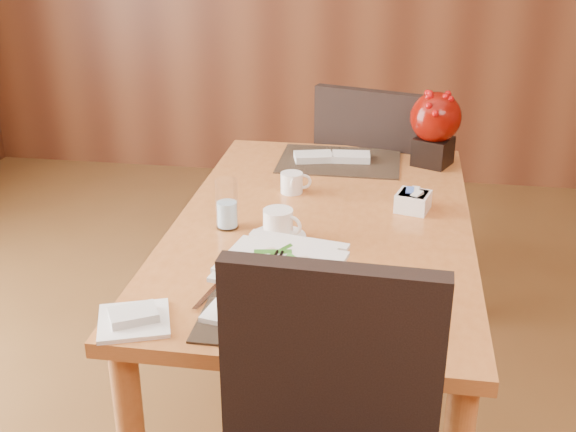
% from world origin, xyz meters
% --- Properties ---
extents(dining_table, '(0.90, 1.50, 0.75)m').
position_xyz_m(dining_table, '(0.00, 0.60, 0.65)').
color(dining_table, '#C07035').
rests_on(dining_table, ground).
extents(placemat_near, '(0.45, 0.33, 0.01)m').
position_xyz_m(placemat_near, '(0.00, 0.05, 0.75)').
color(placemat_near, black).
rests_on(placemat_near, dining_table).
extents(placemat_far, '(0.45, 0.33, 0.01)m').
position_xyz_m(placemat_far, '(0.00, 1.15, 0.75)').
color(placemat_far, black).
rests_on(placemat_far, dining_table).
extents(soup_setting, '(0.35, 0.35, 0.12)m').
position_xyz_m(soup_setting, '(-0.04, 0.09, 0.81)').
color(soup_setting, white).
rests_on(soup_setting, dining_table).
extents(coffee_cup, '(0.16, 0.16, 0.09)m').
position_xyz_m(coffee_cup, '(-0.11, 0.45, 0.79)').
color(coffee_cup, white).
rests_on(coffee_cup, dining_table).
extents(water_glass, '(0.07, 0.07, 0.15)m').
position_xyz_m(water_glass, '(-0.28, 0.51, 0.83)').
color(water_glass, white).
rests_on(water_glass, dining_table).
extents(creamer_jug, '(0.12, 0.12, 0.07)m').
position_xyz_m(creamer_jug, '(-0.13, 0.82, 0.78)').
color(creamer_jug, white).
rests_on(creamer_jug, dining_table).
extents(sugar_caddy, '(0.12, 0.12, 0.06)m').
position_xyz_m(sugar_caddy, '(0.27, 0.73, 0.78)').
color(sugar_caddy, white).
rests_on(sugar_caddy, dining_table).
extents(berry_decor, '(0.19, 0.19, 0.27)m').
position_xyz_m(berry_decor, '(0.34, 1.18, 0.91)').
color(berry_decor, black).
rests_on(berry_decor, dining_table).
extents(napkins_far, '(0.29, 0.14, 0.03)m').
position_xyz_m(napkins_far, '(-0.02, 1.15, 0.77)').
color(napkins_far, silver).
rests_on(napkins_far, dining_table).
extents(bread_plate, '(0.21, 0.21, 0.01)m').
position_xyz_m(bread_plate, '(-0.37, -0.05, 0.76)').
color(bread_plate, white).
rests_on(bread_plate, dining_table).
extents(far_chair, '(0.56, 0.56, 0.98)m').
position_xyz_m(far_chair, '(0.12, 1.47, 0.55)').
color(far_chair, black).
rests_on(far_chair, ground).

